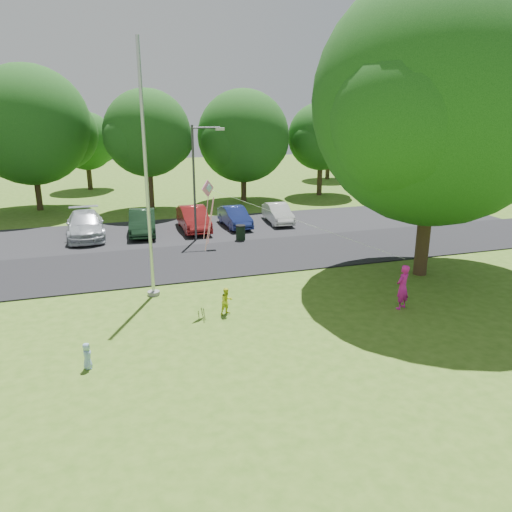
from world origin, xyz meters
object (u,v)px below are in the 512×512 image
object	(u,v)px
child_blue	(87,356)
kite	(213,201)
street_lamp	(198,173)
child_yellow	(227,301)
trash_can	(241,233)
big_tree	(436,108)
woman	(403,287)
flagpole	(147,196)

from	to	relation	value
child_blue	kite	size ratio (longest dim) A/B	0.12
street_lamp	child_yellow	bearing A→B (deg)	-90.29
trash_can	kite	size ratio (longest dim) A/B	0.13
trash_can	big_tree	bearing A→B (deg)	-53.14
big_tree	child_blue	xyz separation A→B (m)	(-14.68, -4.37, -7.03)
big_tree	child_yellow	size ratio (longest dim) A/B	12.52
woman	trash_can	bearing A→B (deg)	-100.26
trash_can	child_yellow	xyz separation A→B (m)	(-3.42, -10.06, 0.06)
kite	child_blue	bearing A→B (deg)	-176.12
flagpole	street_lamp	bearing A→B (deg)	65.58
flagpole	child_blue	distance (m)	7.15
woman	kite	size ratio (longest dim) A/B	0.25
trash_can	big_tree	distance (m)	12.57
street_lamp	kite	bearing A→B (deg)	-91.98
woman	big_tree	bearing A→B (deg)	-159.42
flagpole	woman	bearing A→B (deg)	-25.92
flagpole	kite	bearing A→B (deg)	-33.03
flagpole	child_yellow	xyz separation A→B (m)	(2.41, -2.85, -3.64)
trash_can	kite	world-z (taller)	kite
trash_can	woman	bearing A→B (deg)	-74.72
flagpole	trash_can	size ratio (longest dim) A/B	10.90
child_yellow	child_blue	bearing A→B (deg)	-173.60
big_tree	woman	world-z (taller)	big_tree
street_lamp	child_yellow	size ratio (longest dim) A/B	6.27
street_lamp	child_yellow	distance (m)	11.41
trash_can	child_blue	size ratio (longest dim) A/B	1.11
street_lamp	big_tree	distance (m)	12.94
child_blue	big_tree	bearing A→B (deg)	-68.21
child_blue	flagpole	bearing A→B (deg)	-19.82
child_yellow	street_lamp	bearing A→B (deg)	61.90
big_tree	child_yellow	world-z (taller)	big_tree
big_tree	child_yellow	bearing A→B (deg)	-170.04
flagpole	big_tree	size ratio (longest dim) A/B	0.76
street_lamp	trash_can	world-z (taller)	street_lamp
child_blue	kite	world-z (taller)	kite
flagpole	child_blue	world-z (taller)	flagpole
woman	child_yellow	distance (m)	6.77
trash_can	child_yellow	world-z (taller)	child_yellow
flagpole	child_yellow	world-z (taller)	flagpole
trash_can	woman	xyz separation A→B (m)	(3.16, -11.59, 0.42)
street_lamp	child_blue	world-z (taller)	street_lamp
flagpole	street_lamp	size ratio (longest dim) A/B	1.53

